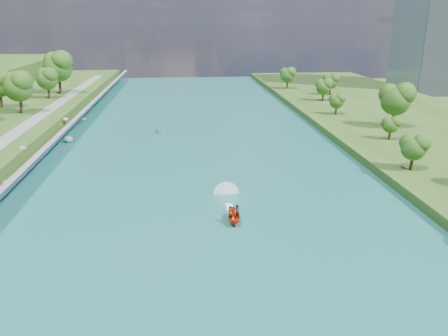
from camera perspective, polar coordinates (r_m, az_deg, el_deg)
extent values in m
plane|color=#2D5119|center=(52.27, -2.58, -7.40)|extent=(260.00, 260.00, 0.00)
cube|color=#1A6066|center=(70.74, -3.46, -0.23)|extent=(55.00, 240.00, 0.10)
cube|color=slate|center=(74.02, -23.91, 0.44)|extent=(3.54, 236.00, 4.05)
ellipsoid|color=gray|center=(66.72, -26.50, -1.72)|extent=(1.03, 1.22, 0.72)
ellipsoid|color=gray|center=(76.71, -24.81, 2.35)|extent=(1.08, 1.14, 0.80)
ellipsoid|color=gray|center=(84.64, -21.64, 3.04)|extent=(1.21, 1.22, 0.72)
ellipsoid|color=gray|center=(91.97, -19.66, 3.53)|extent=(1.73, 1.96, 1.28)
ellipsoid|color=gray|center=(99.53, -20.00, 5.98)|extent=(1.17, 1.45, 0.85)
ellipsoid|color=gray|center=(108.52, -17.85, 6.10)|extent=(1.16, 1.05, 0.67)
ellipsoid|color=#1C5115|center=(106.02, -25.26, 9.37)|extent=(6.52, 6.52, 10.87)
ellipsoid|color=#1C5115|center=(124.10, -22.08, 10.59)|extent=(5.68, 5.68, 9.47)
ellipsoid|color=#1C5115|center=(131.13, -20.86, 12.04)|extent=(8.22, 8.22, 13.71)
ellipsoid|color=#1C5115|center=(70.94, 23.52, 2.29)|extent=(3.96, 3.96, 6.61)
ellipsoid|color=#1C5115|center=(88.20, 20.93, 5.15)|extent=(3.15, 3.15, 5.26)
ellipsoid|color=#1C5115|center=(98.22, 21.51, 8.08)|extent=(6.59, 6.59, 10.99)
ellipsoid|color=#1C5115|center=(108.32, 14.50, 8.33)|extent=(3.60, 3.60, 6.00)
ellipsoid|color=#1C5115|center=(126.29, 12.86, 10.17)|extent=(4.37, 4.37, 7.28)
ellipsoid|color=#1C5115|center=(137.33, 13.76, 10.83)|extent=(4.56, 4.56, 7.61)
ellipsoid|color=#1C5115|center=(147.47, 8.29, 11.80)|extent=(4.92, 4.92, 8.20)
imported|color=red|center=(52.38, 1.27, -6.33)|extent=(1.58, 3.80, 1.44)
imported|color=#66605B|center=(51.74, 0.88, -5.98)|extent=(0.81, 0.73, 1.86)
imported|color=#66605B|center=(52.71, 1.75, -5.67)|extent=(0.98, 0.95, 1.58)
cube|color=white|center=(55.37, 0.89, -5.67)|extent=(0.90, 5.00, 0.06)
imported|color=#97999F|center=(95.17, -8.55, 4.78)|extent=(2.41, 2.91, 0.52)
imported|color=#66605B|center=(95.02, -8.57, 5.13)|extent=(0.60, 0.39, 1.23)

